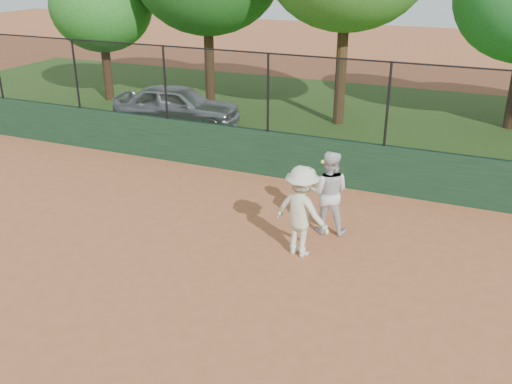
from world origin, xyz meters
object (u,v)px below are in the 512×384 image
at_px(player_main, 302,211).
at_px(tree_0, 101,6).
at_px(parked_car, 177,106).
at_px(player_second, 328,192).

distance_m(player_main, tree_0, 14.50).
bearing_deg(player_main, parked_car, 135.05).
bearing_deg(parked_car, player_main, -145.89).
distance_m(parked_car, player_main, 9.40).
bearing_deg(player_main, player_second, 80.38).
xyz_separation_m(parked_car, tree_0, (-4.47, 2.28, 2.84)).
height_order(player_main, tree_0, tree_0).
relative_size(player_main, tree_0, 0.39).
relative_size(parked_car, tree_0, 0.80).
height_order(parked_car, tree_0, tree_0).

